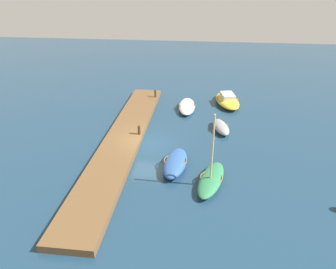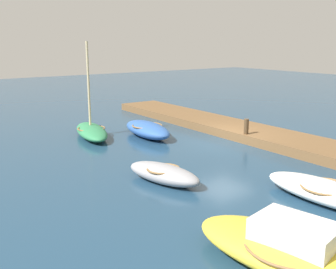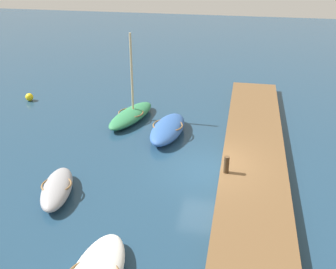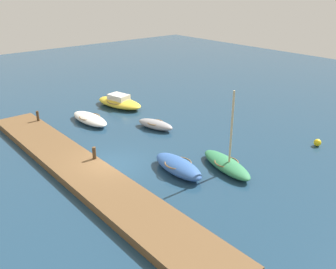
# 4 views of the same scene
# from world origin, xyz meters

# --- Properties ---
(ground_plane) EXTENTS (84.00, 84.00, 0.00)m
(ground_plane) POSITION_xyz_m (0.00, 0.00, 0.00)
(ground_plane) COLOR navy
(dock_platform) EXTENTS (22.88, 2.82, 0.45)m
(dock_platform) POSITION_xyz_m (0.00, -1.93, 0.22)
(dock_platform) COLOR brown
(dock_platform) RESTS_ON ground_plane
(dinghy_grey) EXTENTS (3.27, 1.85, 0.66)m
(dinghy_grey) POSITION_xyz_m (-3.06, 5.76, 0.34)
(dinghy_grey) COLOR #939399
(dinghy_grey) RESTS_ON ground_plane
(rowboat_green) EXTENTS (4.44, 2.32, 4.89)m
(rowboat_green) POSITION_xyz_m (4.76, 4.92, 0.35)
(rowboat_green) COLOR #2D7A4C
(rowboat_green) RESTS_ON ground_plane
(rowboat_white) EXTENTS (4.28, 1.69, 0.64)m
(rowboat_white) POSITION_xyz_m (-7.41, 2.61, 0.33)
(rowboat_white) COLOR white
(rowboat_white) RESTS_ON ground_plane
(motorboat_yellow) EXTENTS (5.07, 3.02, 1.13)m
(motorboat_yellow) POSITION_xyz_m (-9.23, 6.58, 0.44)
(motorboat_yellow) COLOR gold
(motorboat_yellow) RESTS_ON ground_plane
(rowboat_blue) EXTENTS (4.00, 1.83, 0.78)m
(rowboat_blue) POSITION_xyz_m (3.19, 2.49, 0.40)
(rowboat_blue) COLOR #2D569E
(rowboat_blue) RESTS_ON ground_plane
(mooring_post_mid_west) EXTENTS (0.22, 0.22, 0.75)m
(mooring_post_mid_west) POSITION_xyz_m (-0.72, -0.77, 0.82)
(mooring_post_mid_west) COLOR #47331E
(mooring_post_mid_west) RESTS_ON dock_platform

